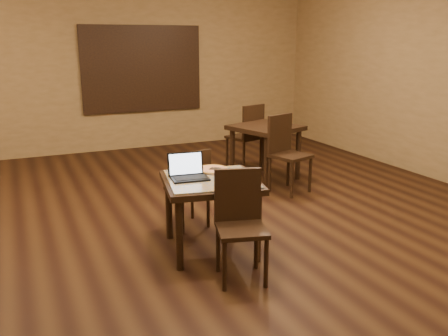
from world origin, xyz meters
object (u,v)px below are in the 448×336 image
other_table_a_chair_far (248,133)px  tiled_table (211,188)px  pizza_pan (212,171)px  laptop (188,172)px  other_table_a_chair_near (286,149)px  chair_main_near (240,218)px  other_table_a (266,135)px  chair_main_far (191,184)px

other_table_a_chair_far → tiled_table: bearing=38.0°
tiled_table → other_table_a_chair_far: 3.22m
pizza_pan → tiled_table: bearing=-116.6°
pizza_pan → other_table_a_chair_far: bearing=55.6°
tiled_table → laptop: (-0.20, 0.11, 0.17)m
pizza_pan → other_table_a_chair_far: (1.67, 2.43, -0.15)m
tiled_table → other_table_a_chair_near: other_table_a_chair_near is taller
laptop → chair_main_near: bearing=-66.2°
tiled_table → other_table_a: 2.69m
chair_main_near → other_table_a_chair_near: bearing=64.7°
chair_main_near → other_table_a_chair_far: 3.74m
laptop → other_table_a_chair_far: size_ratio=0.36×
laptop → other_table_a_chair_far: bearing=59.0°
tiled_table → other_table_a_chair_near: (1.73, 1.40, -0.05)m
tiled_table → other_table_a_chair_far: size_ratio=0.99×
tiled_table → pizza_pan: (0.12, 0.24, 0.11)m
other_table_a → other_table_a_chair_far: bearing=69.1°
tiled_table → pizza_pan: bearing=74.1°
chair_main_near → chair_main_far: (-0.01, 1.24, -0.03)m
other_table_a_chair_near → other_table_a_chair_far: same height
chair_main_near → pizza_pan: chair_main_near is taller
chair_main_near → other_table_a_chair_far: other_table_a_chair_far is taller
tiled_table → other_table_a_chair_far: bearing=66.8°
chair_main_near → laptop: laptop is taller
pizza_pan → other_table_a_chair_far: 2.96m
tiled_table → chair_main_far: chair_main_far is taller
chair_main_far → laptop: bearing=55.6°
other_table_a_chair_far → laptop: bearing=34.0°
chair_main_far → chair_main_near: bearing=78.7°
laptop → pizza_pan: size_ratio=1.18×
pizza_pan → other_table_a_chair_near: (1.61, 1.16, -0.15)m
laptop → other_table_a_chair_far: 3.25m
chair_main_far → tiled_table: bearing=76.9°
tiled_table → other_table_a: other_table_a is taller
other_table_a_chair_near → other_table_a_chair_far: bearing=69.1°
other_table_a → laptop: bearing=-153.6°
tiled_table → other_table_a_chair_near: 2.23m
chair_main_near → pizza_pan: bearing=98.4°
tiled_table → chair_main_far: (0.02, 0.62, -0.14)m
laptop → other_table_a_chair_far: (1.99, 2.57, -0.22)m
chair_main_near → pizza_pan: (0.10, 0.86, 0.21)m
other_table_a_chair_near → other_table_a: bearing=69.1°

